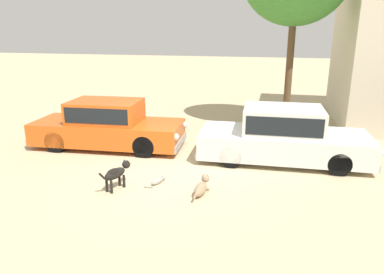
{
  "coord_description": "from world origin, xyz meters",
  "views": [
    {
      "loc": [
        2.78,
        -8.46,
        3.6
      ],
      "look_at": [
        0.74,
        0.2,
        0.9
      ],
      "focal_mm": 33.56,
      "sensor_mm": 36.0,
      "label": 1
    }
  ],
  "objects_px": {
    "parked_sedan_nearest": "(107,124)",
    "stray_dog_tan": "(201,187)",
    "stray_cat": "(158,181)",
    "parked_sedan_second": "(283,135)",
    "stray_dog_spotted": "(117,172)"
  },
  "relations": [
    {
      "from": "stray_dog_spotted",
      "to": "stray_dog_tan",
      "type": "distance_m",
      "value": 1.99
    },
    {
      "from": "parked_sedan_second",
      "to": "stray_cat",
      "type": "xyz_separation_m",
      "value": [
        -2.9,
        -2.33,
        -0.68
      ]
    },
    {
      "from": "parked_sedan_second",
      "to": "stray_dog_spotted",
      "type": "xyz_separation_m",
      "value": [
        -3.74,
        -2.81,
        -0.35
      ]
    },
    {
      "from": "parked_sedan_nearest",
      "to": "stray_cat",
      "type": "bearing_deg",
      "value": -47.8
    },
    {
      "from": "parked_sedan_second",
      "to": "stray_dog_spotted",
      "type": "relative_size",
      "value": 4.98
    },
    {
      "from": "stray_dog_spotted",
      "to": "stray_dog_tan",
      "type": "bearing_deg",
      "value": -63.75
    },
    {
      "from": "stray_dog_spotted",
      "to": "stray_dog_tan",
      "type": "relative_size",
      "value": 0.95
    },
    {
      "from": "parked_sedan_nearest",
      "to": "parked_sedan_second",
      "type": "relative_size",
      "value": 1.01
    },
    {
      "from": "stray_cat",
      "to": "parked_sedan_second",
      "type": "bearing_deg",
      "value": -27.05
    },
    {
      "from": "parked_sedan_nearest",
      "to": "stray_dog_tan",
      "type": "height_order",
      "value": "parked_sedan_nearest"
    },
    {
      "from": "parked_sedan_second",
      "to": "stray_dog_tan",
      "type": "relative_size",
      "value": 4.75
    },
    {
      "from": "parked_sedan_nearest",
      "to": "stray_dog_tan",
      "type": "bearing_deg",
      "value": -40.29
    },
    {
      "from": "parked_sedan_second",
      "to": "stray_cat",
      "type": "bearing_deg",
      "value": -143.03
    },
    {
      "from": "parked_sedan_nearest",
      "to": "stray_cat",
      "type": "relative_size",
      "value": 8.98
    },
    {
      "from": "stray_dog_tan",
      "to": "stray_cat",
      "type": "relative_size",
      "value": 1.88
    }
  ]
}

